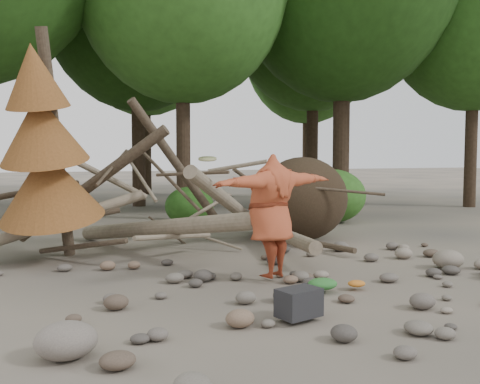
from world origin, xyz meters
name	(u,v)px	position (x,y,z in m)	size (l,w,h in m)	color
ground	(280,295)	(0.00, 0.00, 0.00)	(120.00, 120.00, 0.00)	#514C44
deadfall_pile	(281,201)	(2.02, 4.24, 0.95)	(8.55, 5.24, 3.30)	#332619
dead_conifer	(45,150)	(-3.12, 3.37, 2.11)	(2.06, 2.16, 4.35)	#4C3F30
bush_mid	(189,206)	(0.80, 7.80, 0.56)	(1.40, 1.40, 1.12)	#285919
bush_right	(332,196)	(5.00, 7.00, 0.80)	(2.00, 2.00, 1.60)	#326A21
frisbee_thrower	(271,216)	(0.22, 0.79, 1.06)	(2.50, 1.40, 1.97)	#AD4627
backpack	(299,307)	(-0.31, -1.21, 0.17)	(0.52, 0.34, 0.34)	black
cloth_green	(322,287)	(0.64, -0.13, 0.08)	(0.45, 0.37, 0.17)	#2A6A2B
cloth_orange	(357,287)	(1.19, -0.17, 0.05)	(0.27, 0.22, 0.10)	#BE6A20
boulder_front_left	(66,340)	(-3.02, -1.46, 0.19)	(0.62, 0.56, 0.37)	slate
boulder_mid_right	(448,259)	(3.57, 0.55, 0.17)	(0.56, 0.51, 0.34)	gray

